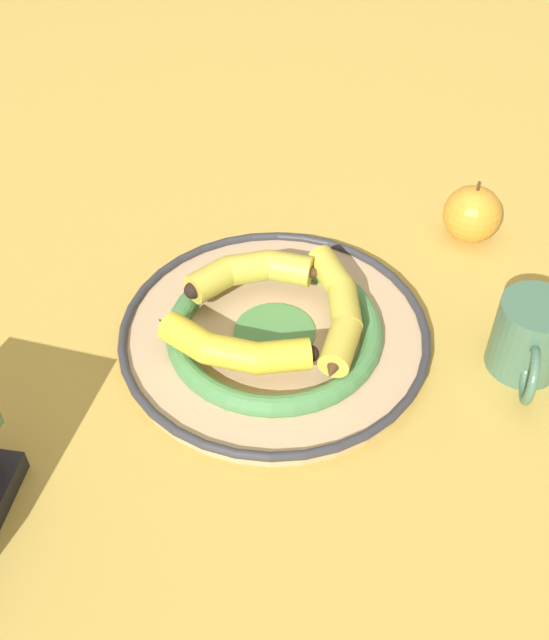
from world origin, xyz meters
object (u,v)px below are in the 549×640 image
object	(u,v)px
banana_a	(231,348)
banana_c	(252,271)
apple	(472,214)
banana_b	(339,310)
coffee_mug	(530,337)
decorative_bowl	(274,333)

from	to	relation	value
banana_a	banana_c	xyz separation A→B (m)	(0.12, -0.04, 0.00)
banana_a	apple	distance (m)	0.39
banana_b	banana_c	size ratio (longest dim) A/B	1.20
banana_b	coffee_mug	distance (m)	0.21
decorative_bowl	banana_b	world-z (taller)	banana_b
coffee_mug	banana_a	bearing A→B (deg)	-72.50
banana_b	banana_c	bearing A→B (deg)	55.11
decorative_bowl	coffee_mug	xyz separation A→B (m)	(-0.08, -0.26, 0.03)
banana_a	banana_b	world-z (taller)	same
banana_a	banana_c	world-z (taller)	banana_c
banana_c	coffee_mug	distance (m)	0.32
banana_a	banana_b	distance (m)	0.13
decorative_bowl	apple	world-z (taller)	apple
decorative_bowl	banana_a	size ratio (longest dim) A/B	2.05
coffee_mug	apple	bearing A→B (deg)	-161.47
apple	banana_b	bearing A→B (deg)	125.80
banana_c	apple	size ratio (longest dim) A/B	1.94
banana_b	apple	distance (m)	0.27
banana_c	apple	world-z (taller)	apple
banana_a	banana_b	xyz separation A→B (m)	(0.04, -0.13, -0.00)
banana_a	banana_b	bearing A→B (deg)	42.00
banana_a	coffee_mug	xyz separation A→B (m)	(-0.04, -0.32, -0.00)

